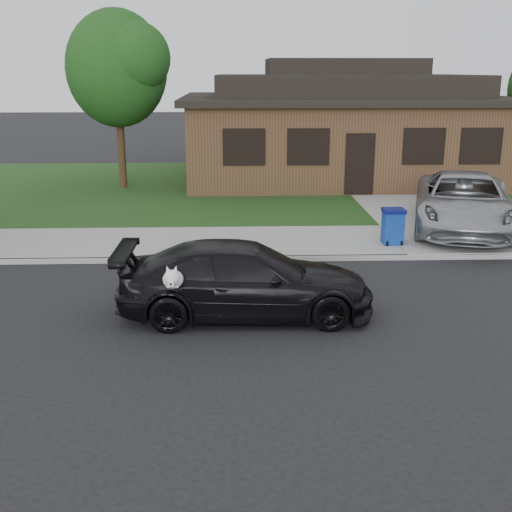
{
  "coord_description": "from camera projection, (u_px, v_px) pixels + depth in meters",
  "views": [
    {
      "loc": [
        -0.41,
        -11.03,
        4.36
      ],
      "look_at": [
        0.01,
        0.16,
        1.1
      ],
      "focal_mm": 45.0,
      "sensor_mm": 36.0,
      "label": 1
    }
  ],
  "objects": [
    {
      "name": "tree_0",
      "position": [
        121.0,
        66.0,
        22.77
      ],
      "size": [
        3.78,
        3.6,
        6.34
      ],
      "color": "#332114",
      "rests_on": "ground"
    },
    {
      "name": "house",
      "position": [
        341.0,
        127.0,
        25.76
      ],
      "size": [
        12.6,
        8.6,
        4.65
      ],
      "color": "#422B1C",
      "rests_on": "ground"
    },
    {
      "name": "curb",
      "position": [
        250.0,
        259.0,
        15.16
      ],
      "size": [
        60.0,
        0.12,
        0.12
      ],
      "primitive_type": "cube",
      "color": "gray",
      "rests_on": "ground"
    },
    {
      "name": "minivan",
      "position": [
        464.0,
        202.0,
        17.44
      ],
      "size": [
        3.96,
        5.97,
        1.52
      ],
      "primitive_type": "imported",
      "rotation": [
        0.0,
        0.0,
        -0.28
      ],
      "color": "#A0A1A7",
      "rests_on": "driveway"
    },
    {
      "name": "recycling_bin",
      "position": [
        393.0,
        226.0,
        16.15
      ],
      "size": [
        0.55,
        0.58,
        0.89
      ],
      "rotation": [
        0.0,
        0.0,
        -0.02
      ],
      "color": "navy",
      "rests_on": "sidewalk"
    },
    {
      "name": "sedan",
      "position": [
        245.0,
        280.0,
        11.68
      ],
      "size": [
        4.67,
        2.29,
        1.35
      ],
      "rotation": [
        0.0,
        0.0,
        1.56
      ],
      "color": "black",
      "rests_on": "ground"
    },
    {
      "name": "sidewalk",
      "position": [
        249.0,
        242.0,
        16.6
      ],
      "size": [
        60.0,
        3.0,
        0.12
      ],
      "primitive_type": "cube",
      "color": "gray",
      "rests_on": "ground"
    },
    {
      "name": "lawn",
      "position": [
        243.0,
        188.0,
        24.28
      ],
      "size": [
        60.0,
        13.0,
        0.13
      ],
      "primitive_type": "cube",
      "color": "#193814",
      "rests_on": "ground"
    },
    {
      "name": "ground",
      "position": [
        256.0,
        316.0,
        11.82
      ],
      "size": [
        120.0,
        120.0,
        0.0
      ],
      "primitive_type": "plane",
      "color": "black",
      "rests_on": "ground"
    },
    {
      "name": "driveway",
      "position": [
        423.0,
        202.0,
        21.61
      ],
      "size": [
        4.5,
        13.0,
        0.14
      ],
      "primitive_type": "cube",
      "color": "gray",
      "rests_on": "ground"
    }
  ]
}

